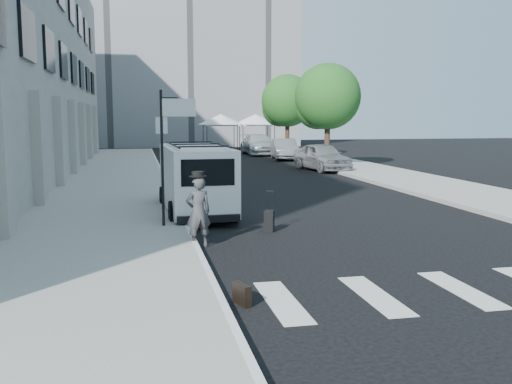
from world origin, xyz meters
name	(u,v)px	position (x,y,z in m)	size (l,w,h in m)	color
ground	(292,255)	(0.00, 0.00, 0.00)	(120.00, 120.00, 0.00)	black
sidewalk_left	(116,178)	(-4.25, 16.00, 0.07)	(4.50, 48.00, 0.15)	gray
sidewalk_right	(349,166)	(9.00, 20.00, 0.07)	(4.00, 56.00, 0.15)	gray
building_far	(185,25)	(2.00, 50.00, 12.50)	(22.00, 12.00, 25.00)	slate
sign_pole	(171,129)	(-2.36, 3.20, 2.65)	(1.03, 0.07, 3.50)	black
tree_near	(325,99)	(7.50, 20.15, 3.97)	(3.80, 3.83, 6.03)	black
tree_far	(286,103)	(7.50, 29.15, 3.97)	(3.80, 3.83, 6.03)	black
tent_left	(221,120)	(4.00, 38.00, 2.71)	(4.00, 4.00, 3.20)	black
tent_right	(256,120)	(7.20, 38.50, 2.71)	(4.00, 4.00, 3.20)	black
businessman	(198,212)	(-1.90, 1.19, 0.81)	(0.59, 0.39, 1.62)	#3B3A3D
briefcase	(242,294)	(-1.66, -3.00, 0.17)	(0.12, 0.44, 0.34)	black
suitcase	(269,221)	(0.09, 2.60, 0.28)	(0.35, 0.44, 1.05)	black
cargo_van	(195,179)	(-1.51, 5.82, 1.08)	(2.07, 5.49, 2.07)	white
parked_car_a	(322,157)	(6.80, 18.48, 0.77)	(1.82, 4.51, 1.54)	#929399
parked_car_b	(284,149)	(6.80, 26.77, 0.73)	(1.54, 4.42, 1.46)	slate
parked_car_c	(258,144)	(6.17, 32.46, 0.79)	(2.22, 5.47, 1.59)	#B2B7BB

